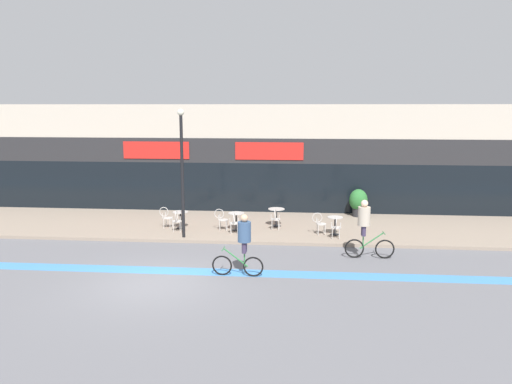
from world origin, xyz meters
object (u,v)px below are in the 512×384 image
object	(u,v)px
cafe_chair_2_near	(275,218)
cyclist_0	(365,225)
cafe_chair_0_side	(166,216)
cyclist_1	(243,241)
cafe_chair_0_near	(177,220)
cafe_chair_3_near	(336,226)
planter_pot	(358,202)
bistro_table_0	(181,216)
bistro_table_2	(276,214)
cafe_chair_3_side	(319,222)
cafe_chair_1_near	(234,222)
cafe_chair_1_side	(221,218)
bistro_table_3	(335,222)
bistro_table_1	(236,218)
lamp_post	(182,164)

from	to	relation	value
cafe_chair_2_near	cyclist_0	distance (m)	4.69
cafe_chair_0_side	cafe_chair_2_near	bearing A→B (deg)	7.21
cafe_chair_0_side	cyclist_1	size ratio (longest dim) A/B	0.45
cafe_chair_0_near	cafe_chair_3_near	bearing A→B (deg)	-95.13
cafe_chair_0_side	planter_pot	bearing A→B (deg)	26.04
cafe_chair_3_near	bistro_table_0	bearing A→B (deg)	82.81
bistro_table_2	cafe_chair_3_side	distance (m)	2.19
cyclist_1	cyclist_0	bearing A→B (deg)	-148.39
cafe_chair_1_near	cafe_chair_0_side	bearing A→B (deg)	74.32
cafe_chair_3_side	bistro_table_0	bearing A→B (deg)	167.76
bistro_table_0	cafe_chair_0_near	size ratio (longest dim) A/B	0.80
bistro_table_2	cyclist_1	xyz separation A→B (m)	(-0.75, -6.17, 0.48)
cyclist_1	cafe_chair_1_side	bearing A→B (deg)	-71.65
bistro_table_3	cafe_chair_2_near	xyz separation A→B (m)	(-2.44, 0.60, 0.00)
bistro_table_1	bistro_table_3	distance (m)	4.08
cafe_chair_3_side	lamp_post	bearing A→B (deg)	-177.55
bistro_table_2	cafe_chair_2_near	size ratio (longest dim) A/B	0.86
planter_pot	bistro_table_2	bearing A→B (deg)	-148.10
cafe_chair_1_side	cyclist_1	size ratio (longest dim) A/B	0.45
cafe_chair_3_near	lamp_post	world-z (taller)	lamp_post
cyclist_0	planter_pot	bearing A→B (deg)	84.93
cafe_chair_0_side	cafe_chair_1_side	size ratio (longest dim) A/B	1.00
cafe_chair_1_near	cafe_chair_3_side	size ratio (longest dim) A/B	1.00
cafe_chair_1_side	cyclist_1	bearing A→B (deg)	-74.69
bistro_table_3	cafe_chair_3_side	distance (m)	0.63
bistro_table_0	cafe_chair_1_near	bearing A→B (deg)	-17.66
bistro_table_3	lamp_post	size ratio (longest dim) A/B	0.15
bistro_table_2	cafe_chair_3_side	xyz separation A→B (m)	(1.81, -1.24, -0.04)
bistro_table_1	planter_pot	size ratio (longest dim) A/B	0.58
bistro_table_2	cyclist_0	world-z (taller)	cyclist_0
bistro_table_0	bistro_table_2	distance (m)	4.11
cafe_chair_3_side	cyclist_1	world-z (taller)	cyclist_1
bistro_table_2	cyclist_0	distance (m)	5.14
lamp_post	bistro_table_0	bearing A→B (deg)	108.19
bistro_table_1	cafe_chair_1_near	distance (m)	0.63
cafe_chair_1_side	bistro_table_3	bearing A→B (deg)	-5.11
cafe_chair_1_side	cafe_chair_3_side	size ratio (longest dim) A/B	1.00
cafe_chair_1_near	cafe_chair_1_side	xyz separation A→B (m)	(-0.63, 0.62, 0.00)
bistro_table_1	cyclist_0	world-z (taller)	cyclist_0
bistro_table_1	cyclist_1	size ratio (longest dim) A/B	0.38
bistro_table_0	cafe_chair_3_side	bearing A→B (deg)	-5.09
bistro_table_0	cafe_chair_1_side	world-z (taller)	cafe_chair_1_side
bistro_table_3	cyclist_1	size ratio (longest dim) A/B	0.37
bistro_table_2	cyclist_0	xyz separation A→B (m)	(3.28, -3.92, 0.52)
cafe_chair_0_near	lamp_post	world-z (taller)	lamp_post
bistro_table_1	bistro_table_3	xyz separation A→B (m)	(4.07, -0.37, -0.01)
cafe_chair_0_side	cafe_chair_1_near	size ratio (longest dim) A/B	1.00
lamp_post	cyclist_1	distance (m)	5.26
bistro_table_0	bistro_table_3	xyz separation A→B (m)	(6.47, -0.51, 0.01)
lamp_post	bistro_table_3	bearing A→B (deg)	8.70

